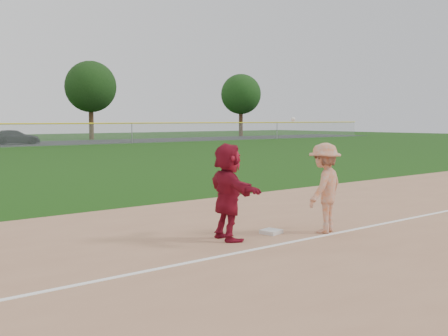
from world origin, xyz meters
TOP-DOWN VIEW (x-y plane):
  - ground at (0.00, 0.00)m, footprint 160.00×160.00m
  - foul_line at (0.00, -0.80)m, footprint 60.00×0.10m
  - first_base at (0.08, 0.05)m, footprint 0.43×0.43m
  - base_runner at (-0.99, 0.17)m, footprint 0.95×1.86m
  - car_right at (10.49, 45.52)m, footprint 4.79×2.27m
  - first_base_play at (1.05, -0.54)m, footprint 1.38×1.05m
  - tree_3 at (22.00, 52.80)m, footprint 6.00×6.00m
  - tree_4 at (44.00, 51.20)m, footprint 5.60×5.60m

SIDE VIEW (x-z plane):
  - ground at x=0.00m, z-range 0.00..0.00m
  - foul_line at x=0.00m, z-range 0.02..0.03m
  - first_base at x=0.08m, z-range 0.02..0.10m
  - car_right at x=10.49m, z-range 0.01..1.36m
  - first_base_play at x=1.05m, z-range -0.25..2.18m
  - base_runner at x=-0.99m, z-range 0.02..1.94m
  - tree_4 at x=44.00m, z-range 1.51..10.18m
  - tree_3 at x=22.00m, z-range 1.57..10.76m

